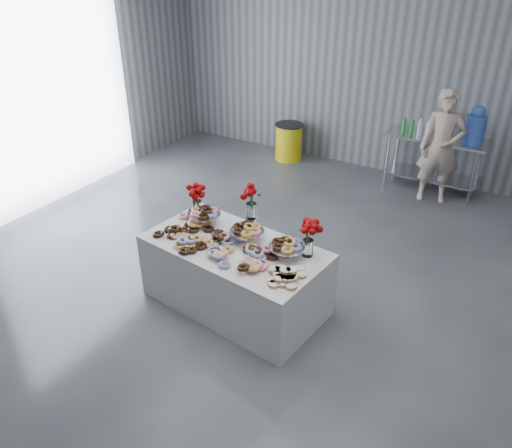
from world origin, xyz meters
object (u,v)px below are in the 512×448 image
Objects in this scene: display_table at (235,275)px; person at (441,147)px; prep_table at (434,154)px; trash_barrel at (289,142)px; water_jug at (475,126)px.

display_table is 3.94m from person.
prep_table is 0.40m from person.
prep_table is 2.56m from trash_barrel.
water_jug is 0.56m from person.
display_table is 4.17m from prep_table.
water_jug is (1.57, 4.02, 0.77)m from display_table.
person reaches higher than water_jug.
trash_barrel is at bearing -180.00° from prep_table.
person is (-0.37, -0.30, -0.30)m from water_jug.
trash_barrel is at bearing 157.47° from person.
person is 2.57× the size of trash_barrel.
display_table is 4.38m from water_jug.
water_jug is at bearing 0.00° from trash_barrel.
water_jug is 3.15m from trash_barrel.
trash_barrel is (-3.04, 0.00, -0.82)m from water_jug.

